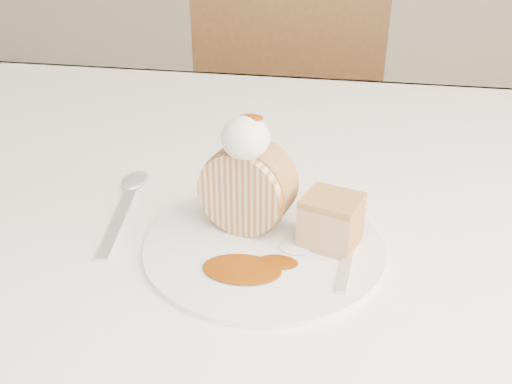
# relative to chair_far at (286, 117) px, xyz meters

# --- Properties ---
(table) EXTENTS (1.40, 0.90, 0.75)m
(table) POSITION_rel_chair_far_xyz_m (0.14, -0.79, 0.13)
(table) COLOR white
(table) RESTS_ON ground
(chair_far) EXTENTS (0.50, 0.50, 0.93)m
(chair_far) POSITION_rel_chair_far_xyz_m (0.00, 0.00, 0.00)
(chair_far) COLOR brown
(chair_far) RESTS_ON ground
(plate) EXTENTS (0.31, 0.31, 0.01)m
(plate) POSITION_rel_chair_far_xyz_m (0.09, -0.93, 0.22)
(plate) COLOR white
(plate) RESTS_ON table
(roulade_slice) EXTENTS (0.10, 0.07, 0.09)m
(roulade_slice) POSITION_rel_chair_far_xyz_m (0.07, -0.90, 0.27)
(roulade_slice) COLOR beige
(roulade_slice) RESTS_ON plate
(cake_chunk) EXTENTS (0.07, 0.06, 0.05)m
(cake_chunk) POSITION_rel_chair_far_xyz_m (0.16, -0.92, 0.25)
(cake_chunk) COLOR #B18843
(cake_chunk) RESTS_ON plate
(whipped_cream) EXTENTS (0.05, 0.05, 0.04)m
(whipped_cream) POSITION_rel_chair_far_xyz_m (0.07, -0.93, 0.33)
(whipped_cream) COLOR white
(whipped_cream) RESTS_ON roulade_slice
(caramel_drizzle) EXTENTS (0.02, 0.02, 0.01)m
(caramel_drizzle) POSITION_rel_chair_far_xyz_m (0.08, -0.92, 0.36)
(caramel_drizzle) COLOR #712F04
(caramel_drizzle) RESTS_ON whipped_cream
(caramel_pool) EXTENTS (0.09, 0.07, 0.00)m
(caramel_pool) POSITION_rel_chair_far_xyz_m (0.08, -0.98, 0.22)
(caramel_pool) COLOR #712F04
(caramel_pool) RESTS_ON plate
(fork) EXTENTS (0.03, 0.15, 0.00)m
(fork) POSITION_rel_chair_far_xyz_m (0.18, -0.95, 0.22)
(fork) COLOR silver
(fork) RESTS_ON plate
(spoon) EXTENTS (0.06, 0.18, 0.00)m
(spoon) POSITION_rel_chair_far_xyz_m (-0.07, -0.91, 0.22)
(spoon) COLOR silver
(spoon) RESTS_ON table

